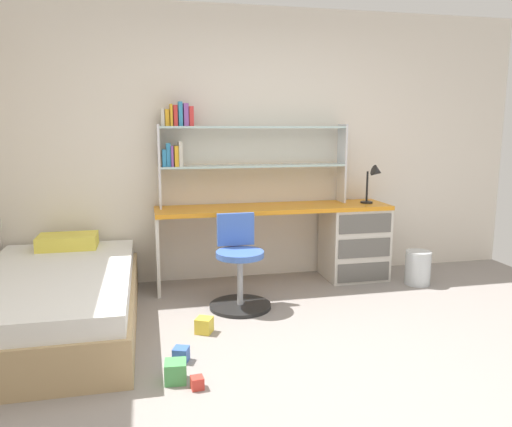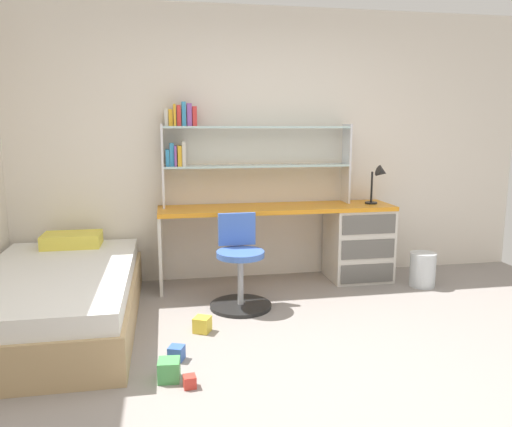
# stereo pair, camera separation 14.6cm
# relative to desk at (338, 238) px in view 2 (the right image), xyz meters

# --- Properties ---
(ground_plane) EXTENTS (5.66, 5.56, 0.02)m
(ground_plane) POSITION_rel_desk_xyz_m (-0.77, -2.00, -0.44)
(ground_plane) COLOR gray
(room_shell) EXTENTS (5.66, 5.56, 2.64)m
(room_shell) POSITION_rel_desk_xyz_m (-1.94, -0.83, 0.89)
(room_shell) COLOR silver
(room_shell) RESTS_ON ground_plane
(desk) EXTENTS (2.25, 0.51, 0.76)m
(desk) POSITION_rel_desk_xyz_m (0.00, 0.00, 0.00)
(desk) COLOR orange
(desk) RESTS_ON ground_plane
(bookshelf_hutch) EXTENTS (1.82, 0.22, 0.97)m
(bookshelf_hutch) POSITION_rel_desk_xyz_m (-1.03, 0.14, 0.90)
(bookshelf_hutch) COLOR silver
(bookshelf_hutch) RESTS_ON desk
(desk_lamp) EXTENTS (0.20, 0.17, 0.38)m
(desk_lamp) POSITION_rel_desk_xyz_m (0.39, -0.05, 0.59)
(desk_lamp) COLOR black
(desk_lamp) RESTS_ON desk
(swivel_chair) EXTENTS (0.52, 0.52, 0.78)m
(swivel_chair) POSITION_rel_desk_xyz_m (-1.06, -0.57, -0.12)
(swivel_chair) COLOR black
(swivel_chair) RESTS_ON ground_plane
(bed_platform) EXTENTS (1.17, 2.04, 0.57)m
(bed_platform) POSITION_rel_desk_xyz_m (-2.50, -0.74, -0.20)
(bed_platform) COLOR tan
(bed_platform) RESTS_ON ground_plane
(waste_bin) EXTENTS (0.24, 0.24, 0.33)m
(waste_bin) POSITION_rel_desk_xyz_m (0.73, -0.35, -0.26)
(waste_bin) COLOR silver
(waste_bin) RESTS_ON ground_plane
(toy_block_yellow_0) EXTENTS (0.15, 0.15, 0.11)m
(toy_block_yellow_0) POSITION_rel_desk_xyz_m (-1.42, -1.05, -0.37)
(toy_block_yellow_0) COLOR gold
(toy_block_yellow_0) RESTS_ON ground_plane
(toy_block_blue_1) EXTENTS (0.12, 0.12, 0.09)m
(toy_block_blue_1) POSITION_rel_desk_xyz_m (-1.62, -1.48, -0.38)
(toy_block_blue_1) COLOR #3860B7
(toy_block_blue_1) RESTS_ON ground_plane
(toy_block_red_2) EXTENTS (0.08, 0.08, 0.07)m
(toy_block_red_2) POSITION_rel_desk_xyz_m (-1.55, -1.84, -0.39)
(toy_block_red_2) COLOR red
(toy_block_red_2) RESTS_ON ground_plane
(toy_block_green_3) EXTENTS (0.14, 0.14, 0.13)m
(toy_block_green_3) POSITION_rel_desk_xyz_m (-1.67, -1.73, -0.36)
(toy_block_green_3) COLOR #479E51
(toy_block_green_3) RESTS_ON ground_plane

